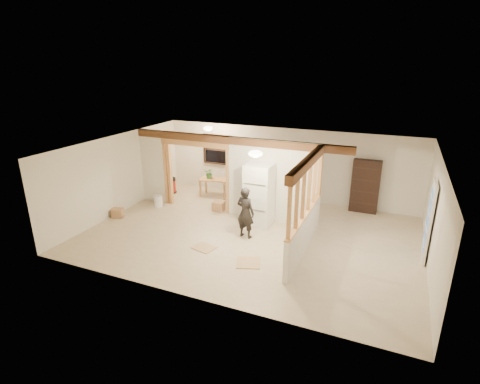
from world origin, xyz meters
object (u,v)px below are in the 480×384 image
at_px(refrigerator, 259,195).
at_px(work_table, 215,187).
at_px(woman, 245,213).
at_px(bookshelf, 365,186).
at_px(shop_vac, 170,185).

xyz_separation_m(refrigerator, work_table, (-2.32, 1.68, -0.60)).
relative_size(woman, work_table, 1.39).
distance_m(refrigerator, bookshelf, 3.57).
xyz_separation_m(work_table, shop_vac, (-1.68, -0.33, -0.04)).
height_order(shop_vac, bookshelf, bookshelf).
height_order(refrigerator, woman, refrigerator).
bearing_deg(woman, work_table, -39.43).
bearing_deg(refrigerator, woman, -92.14).
bearing_deg(bookshelf, woman, -130.87).
bearing_deg(bookshelf, work_table, -173.43).
height_order(woman, work_table, woman).
relative_size(refrigerator, woman, 1.28).
distance_m(woman, bookshelf, 4.28).
bearing_deg(shop_vac, bookshelf, 7.73).
bearing_deg(work_table, bookshelf, -5.43).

